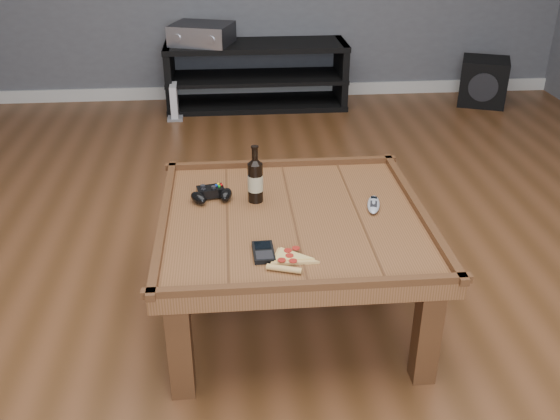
{
  "coord_description": "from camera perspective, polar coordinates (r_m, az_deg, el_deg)",
  "views": [
    {
      "loc": [
        -0.23,
        -2.07,
        1.56
      ],
      "look_at": [
        -0.06,
        -0.08,
        0.52
      ],
      "focal_mm": 40.0,
      "sensor_mm": 36.0,
      "label": 1
    }
  ],
  "objects": [
    {
      "name": "baseboard",
      "position": [
        5.29,
        -2.27,
        10.81
      ],
      "size": [
        5.0,
        0.02,
        0.1
      ],
      "primitive_type": "cube",
      "color": "silver",
      "rests_on": "ground"
    },
    {
      "name": "game_controller",
      "position": [
        2.49,
        -6.28,
        1.46
      ],
      "size": [
        0.18,
        0.14,
        0.05
      ],
      "rotation": [
        0.0,
        0.0,
        0.19
      ],
      "color": "black",
      "rests_on": "coffee_table"
    },
    {
      "name": "game_console",
      "position": [
        4.82,
        -9.63,
        9.64
      ],
      "size": [
        0.12,
        0.21,
        0.26
      ],
      "rotation": [
        0.0,
        0.0,
        0.02
      ],
      "color": "gray",
      "rests_on": "ground"
    },
    {
      "name": "coffee_table",
      "position": [
        2.39,
        1.2,
        -1.8
      ],
      "size": [
        1.03,
        1.03,
        0.48
      ],
      "color": "#583519",
      "rests_on": "ground"
    },
    {
      "name": "subwoofer",
      "position": [
        5.34,
        18.1,
        11.11
      ],
      "size": [
        0.46,
        0.46,
        0.36
      ],
      "rotation": [
        0.0,
        0.0,
        -0.38
      ],
      "color": "black",
      "rests_on": "ground"
    },
    {
      "name": "pizza_slice",
      "position": [
        2.08,
        0.81,
        -4.53
      ],
      "size": [
        0.19,
        0.24,
        0.02
      ],
      "rotation": [
        0.0,
        0.0,
        -0.33
      ],
      "color": "tan",
      "rests_on": "coffee_table"
    },
    {
      "name": "smartphone",
      "position": [
        2.12,
        -1.51,
        -3.86
      ],
      "size": [
        0.08,
        0.13,
        0.02
      ],
      "rotation": [
        0.0,
        0.0,
        0.03
      ],
      "color": "black",
      "rests_on": "coffee_table"
    },
    {
      "name": "ground",
      "position": [
        2.6,
        1.11,
        -9.34
      ],
      "size": [
        6.0,
        6.0,
        0.0
      ],
      "primitive_type": "plane",
      "color": "#4C2D15",
      "rests_on": "ground"
    },
    {
      "name": "remote_control",
      "position": [
        2.45,
        8.55,
        0.5
      ],
      "size": [
        0.08,
        0.16,
        0.02
      ],
      "rotation": [
        0.0,
        0.0,
        -0.24
      ],
      "color": "#9EA3AC",
      "rests_on": "coffee_table"
    },
    {
      "name": "beer_bottle",
      "position": [
        2.44,
        -2.27,
        2.82
      ],
      "size": [
        0.06,
        0.06,
        0.23
      ],
      "color": "black",
      "rests_on": "coffee_table"
    },
    {
      "name": "media_console",
      "position": [
        5.0,
        -2.17,
        12.18
      ],
      "size": [
        1.4,
        0.45,
        0.5
      ],
      "color": "black",
      "rests_on": "ground"
    },
    {
      "name": "av_receiver",
      "position": [
        4.92,
        -7.16,
        15.68
      ],
      "size": [
        0.52,
        0.47,
        0.15
      ],
      "rotation": [
        0.0,
        0.0,
        -0.32
      ],
      "color": "black",
      "rests_on": "media_console"
    }
  ]
}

